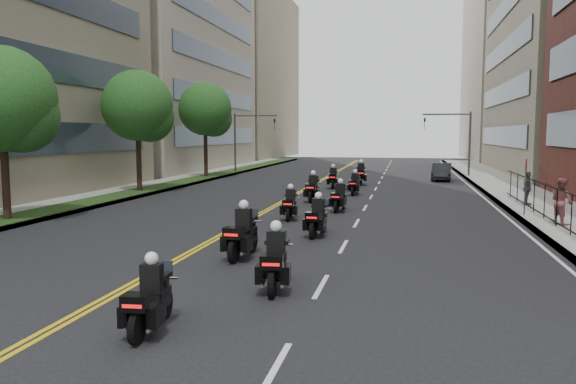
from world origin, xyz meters
name	(u,v)px	position (x,y,z in m)	size (l,w,h in m)	color
ground	(95,353)	(0.00, 0.00, 0.00)	(160.00, 160.00, 0.00)	black
sidewalk_right	(529,199)	(12.00, 25.00, 0.07)	(4.00, 90.00, 0.15)	gray
sidewalk_left	(136,190)	(-12.00, 25.00, 0.07)	(4.00, 90.00, 0.15)	gray
grass_strip	(147,189)	(-11.20, 25.00, 0.17)	(2.00, 90.00, 0.04)	#1E3914
building_right_far	(525,68)	(21.50, 78.00, 13.00)	(15.00, 28.00, 26.00)	#A69986
building_left_mid	(146,7)	(-21.98, 48.00, 17.00)	(16.11, 28.00, 34.00)	#A69986
building_left_far	(233,75)	(-22.00, 78.00, 13.00)	(16.00, 28.00, 26.00)	#7D735B
street_trees	(92,107)	(-11.05, 18.61, 5.13)	(4.40, 38.40, 7.98)	#332216
traffic_signal_right	(458,134)	(9.54, 42.00, 3.70)	(4.09, 0.20, 5.60)	#3F3F44
traffic_signal_left	(245,134)	(-9.54, 42.00, 3.70)	(4.09, 0.20, 5.60)	#3F3F44
motorcycle_0	(150,301)	(0.49, 1.17, 0.60)	(0.55, 2.07, 1.53)	black
motorcycle_1	(275,263)	(2.16, 4.50, 0.66)	(0.66, 2.27, 1.68)	black
motorcycle_2	(242,235)	(0.38, 7.68, 0.70)	(0.59, 2.39, 1.76)	black
motorcycle_3	(318,219)	(2.04, 11.76, 0.64)	(0.58, 2.20, 1.62)	black
motorcycle_4	(290,205)	(0.25, 15.48, 0.62)	(0.55, 2.12, 1.56)	black
motorcycle_5	(340,198)	(2.07, 18.50, 0.63)	(0.62, 2.15, 1.59)	black
motorcycle_6	(313,189)	(0.16, 22.12, 0.68)	(0.53, 2.33, 1.72)	black
motorcycle_7	(355,185)	(2.13, 25.91, 0.62)	(0.55, 2.12, 1.56)	black
motorcycle_8	(333,179)	(0.30, 29.82, 0.66)	(0.59, 2.26, 1.66)	black
motorcycle_9	(361,175)	(1.97, 32.75, 0.74)	(0.61, 2.53, 1.86)	black
parked_sedan	(442,172)	(8.00, 38.04, 0.69)	(1.46, 4.20, 1.38)	black
pedestrian_b	(562,201)	(11.27, 15.43, 1.08)	(0.91, 0.71, 1.87)	brown
pedestrian_c	(527,188)	(11.20, 21.55, 1.01)	(1.00, 0.42, 1.71)	#3E3E45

